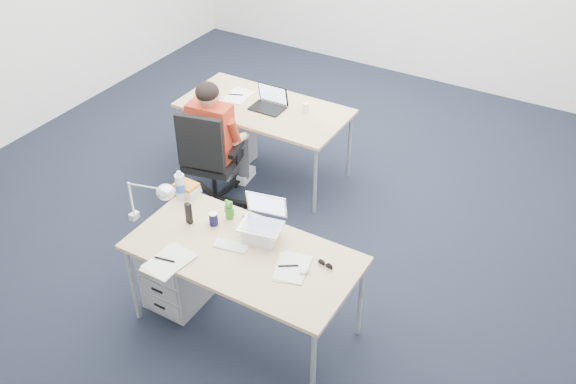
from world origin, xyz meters
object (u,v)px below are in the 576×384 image
at_px(desk_near, 243,256).
at_px(desk_lamp, 145,200).
at_px(drawer_pedestal_near, 180,270).
at_px(cordless_phone, 189,213).
at_px(drawer_pedestal_far, 227,140).
at_px(book_stack, 187,188).
at_px(far_cup, 306,108).
at_px(desk_far, 264,111).
at_px(sunglasses, 325,265).
at_px(headphones, 255,222).
at_px(water_bottle, 180,185).
at_px(seated_person, 219,139).
at_px(can_koozie, 213,219).
at_px(office_chair, 212,178).
at_px(silver_laptop, 261,222).
at_px(dark_laptop, 267,98).
at_px(wireless_keyboard, 231,246).
at_px(bear_figurine, 229,209).
at_px(computer_mouse, 304,270).

relative_size(desk_near, desk_lamp, 3.65).
distance_m(drawer_pedestal_near, cordless_phone, 0.55).
height_order(drawer_pedestal_far, book_stack, book_stack).
height_order(desk_lamp, far_cup, desk_lamp).
xyz_separation_m(book_stack, far_cup, (0.16, 1.59, 0.00)).
distance_m(desk_far, sunglasses, 2.27).
relative_size(headphones, water_bottle, 0.88).
bearing_deg(book_stack, seated_person, 111.46).
height_order(desk_near, can_koozie, can_koozie).
height_order(drawer_pedestal_far, sunglasses, sunglasses).
relative_size(office_chair, silver_laptop, 3.30).
bearing_deg(dark_laptop, office_chair, -104.35).
bearing_deg(desk_far, far_cup, 16.44).
distance_m(drawer_pedestal_near, sunglasses, 1.26).
xyz_separation_m(seated_person, water_bottle, (0.37, -1.00, 0.23)).
xyz_separation_m(headphones, dark_laptop, (-0.83, 1.51, 0.10)).
relative_size(desk_near, wireless_keyboard, 6.66).
height_order(bear_figurine, far_cup, bear_figurine).
bearing_deg(drawer_pedestal_near, seated_person, 111.83).
xyz_separation_m(silver_laptop, book_stack, (-0.79, 0.18, -0.11)).
height_order(cordless_phone, sunglasses, cordless_phone).
relative_size(desk_far, silver_laptop, 5.12).
height_order(seated_person, headphones, seated_person).
relative_size(silver_laptop, headphones, 1.50).
xyz_separation_m(seated_person, dark_laptop, (0.19, 0.52, 0.23)).
relative_size(can_koozie, desk_lamp, 0.24).
relative_size(seated_person, cordless_phone, 7.15).
bearing_deg(drawer_pedestal_far, computer_mouse, -42.91).
bearing_deg(seated_person, headphones, -50.35).
height_order(desk_near, desk_far, same).
xyz_separation_m(computer_mouse, book_stack, (-1.22, 0.32, 0.03)).
bearing_deg(far_cup, desk_near, -73.10).
bearing_deg(headphones, bear_figurine, -167.04).
relative_size(seated_person, water_bottle, 5.17).
distance_m(wireless_keyboard, headphones, 0.29).
xyz_separation_m(drawer_pedestal_near, silver_laptop, (0.64, 0.18, 0.61)).
xyz_separation_m(headphones, sunglasses, (0.65, -0.14, -0.00)).
height_order(headphones, sunglasses, headphones).
bearing_deg(silver_laptop, desk_near, -115.12).
xyz_separation_m(water_bottle, cordless_phone, (0.24, -0.22, -0.03)).
xyz_separation_m(office_chair, seated_person, (-0.02, 0.17, 0.33)).
bearing_deg(desk_far, desk_lamp, -83.37).
distance_m(desk_near, drawer_pedestal_far, 2.27).
relative_size(bear_figurine, sunglasses, 1.32).
distance_m(office_chair, computer_mouse, 1.95).
distance_m(water_bottle, far_cup, 1.66).
xyz_separation_m(book_stack, cordless_phone, (0.24, -0.28, 0.04)).
distance_m(drawer_pedestal_far, far_cup, 0.96).
height_order(can_koozie, book_stack, can_koozie).
height_order(drawer_pedestal_far, water_bottle, water_bottle).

